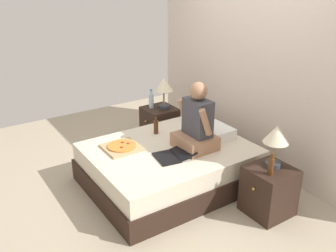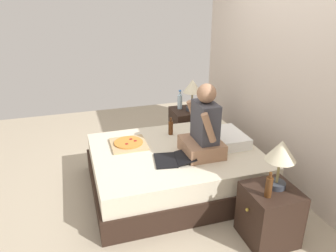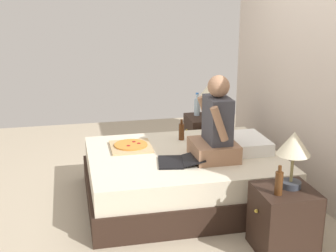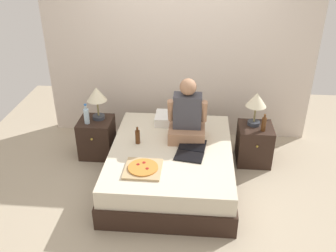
% 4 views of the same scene
% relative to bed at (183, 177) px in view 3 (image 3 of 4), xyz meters
% --- Properties ---
extents(ground_plane, '(5.76, 5.76, 0.00)m').
position_rel_bed_xyz_m(ground_plane, '(0.00, 0.00, -0.23)').
color(ground_plane, tan).
extents(wall_back, '(3.76, 0.12, 2.50)m').
position_rel_bed_xyz_m(wall_back, '(0.00, 1.29, 1.02)').
color(wall_back, beige).
rests_on(wall_back, ground).
extents(bed, '(1.48, 1.85, 0.48)m').
position_rel_bed_xyz_m(bed, '(0.00, 0.00, 0.00)').
color(bed, black).
rests_on(bed, ground).
extents(nightstand_left, '(0.44, 0.47, 0.52)m').
position_rel_bed_xyz_m(nightstand_left, '(-1.06, 0.54, 0.03)').
color(nightstand_left, black).
rests_on(nightstand_left, ground).
extents(lamp_on_left_nightstand, '(0.26, 0.26, 0.45)m').
position_rel_bed_xyz_m(lamp_on_left_nightstand, '(-1.02, 0.59, 0.62)').
color(lamp_on_left_nightstand, '#333842').
rests_on(lamp_on_left_nightstand, nightstand_left).
extents(water_bottle, '(0.07, 0.07, 0.28)m').
position_rel_bed_xyz_m(water_bottle, '(-1.14, 0.45, 0.40)').
color(water_bottle, silver).
rests_on(water_bottle, nightstand_left).
extents(nightstand_right, '(0.44, 0.47, 0.52)m').
position_rel_bed_xyz_m(nightstand_right, '(1.06, 0.54, 0.03)').
color(nightstand_right, black).
rests_on(nightstand_right, ground).
extents(lamp_on_right_nightstand, '(0.26, 0.26, 0.45)m').
position_rel_bed_xyz_m(lamp_on_right_nightstand, '(1.03, 0.59, 0.62)').
color(lamp_on_right_nightstand, '#333842').
rests_on(lamp_on_right_nightstand, nightstand_right).
extents(beer_bottle, '(0.06, 0.06, 0.23)m').
position_rel_bed_xyz_m(beer_bottle, '(1.13, 0.44, 0.38)').
color(beer_bottle, '#512D14').
rests_on(beer_bottle, nightstand_right).
extents(pillow, '(0.52, 0.34, 0.12)m').
position_rel_bed_xyz_m(pillow, '(0.00, 0.65, 0.30)').
color(pillow, white).
rests_on(pillow, bed).
extents(person_seated, '(0.47, 0.40, 0.78)m').
position_rel_bed_xyz_m(person_seated, '(0.17, 0.26, 0.53)').
color(person_seated, '#A37556').
rests_on(person_seated, bed).
extents(laptop, '(0.38, 0.46, 0.07)m').
position_rel_bed_xyz_m(laptop, '(0.23, -0.11, 0.26)').
color(laptop, black).
rests_on(laptop, bed).
extents(pizza_box, '(0.40, 0.40, 0.05)m').
position_rel_bed_xyz_m(pizza_box, '(-0.27, -0.47, 0.26)').
color(pizza_box, tan).
rests_on(pizza_box, bed).
extents(beer_bottle_on_bed, '(0.06, 0.06, 0.22)m').
position_rel_bed_xyz_m(beer_bottle_on_bed, '(-0.41, 0.08, 0.33)').
color(beer_bottle_on_bed, '#4C2811').
rests_on(beer_bottle_on_bed, bed).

